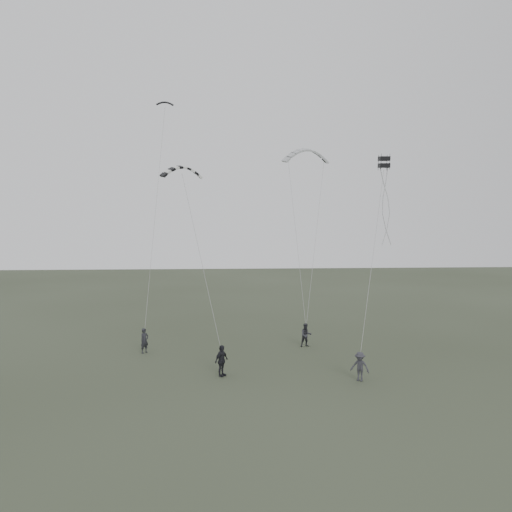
{
  "coord_description": "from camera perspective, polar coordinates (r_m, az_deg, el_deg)",
  "views": [
    {
      "loc": [
        -1.45,
        -29.55,
        9.39
      ],
      "look_at": [
        0.87,
        6.12,
        6.93
      ],
      "focal_mm": 35.0,
      "sensor_mm": 36.0,
      "label": 1
    }
  ],
  "objects": [
    {
      "name": "ground",
      "position": [
        31.04,
        -0.9,
        -13.67
      ],
      "size": [
        140.0,
        140.0,
        0.0
      ],
      "primitive_type": "plane",
      "color": "#323927",
      "rests_on": "ground"
    },
    {
      "name": "kite_box",
      "position": [
        33.86,
        14.42,
        10.35
      ],
      "size": [
        0.68,
        0.72,
        0.76
      ],
      "primitive_type": null,
      "rotation": [
        0.07,
        0.0,
        -0.03
      ],
      "color": "black",
      "rests_on": "flyer_far"
    },
    {
      "name": "flyer_right",
      "position": [
        38.13,
        5.74,
        -8.98
      ],
      "size": [
        0.93,
        0.77,
        1.76
      ],
      "primitive_type": "imported",
      "rotation": [
        0.0,
        0.0,
        0.12
      ],
      "color": "#28282E",
      "rests_on": "ground"
    },
    {
      "name": "flyer_left",
      "position": [
        37.04,
        -12.62,
        -9.42
      ],
      "size": [
        0.76,
        0.77,
        1.79
      ],
      "primitive_type": "imported",
      "rotation": [
        0.0,
        0.0,
        0.8
      ],
      "color": "black",
      "rests_on": "ground"
    },
    {
      "name": "kite_striped",
      "position": [
        35.09,
        -8.46,
        10.0
      ],
      "size": [
        3.01,
        1.97,
        1.27
      ],
      "primitive_type": null,
      "rotation": [
        0.22,
        0.0,
        0.39
      ],
      "color": "black",
      "rests_on": "flyer_center"
    },
    {
      "name": "flyer_far",
      "position": [
        30.7,
        11.78,
        -12.26
      ],
      "size": [
        1.29,
        1.14,
        1.73
      ],
      "primitive_type": "imported",
      "rotation": [
        0.0,
        0.0,
        -0.57
      ],
      "color": "#2D2D33",
      "rests_on": "ground"
    },
    {
      "name": "kite_dark_small",
      "position": [
        44.06,
        -10.37,
        16.89
      ],
      "size": [
        1.47,
        0.74,
        0.59
      ],
      "primitive_type": null,
      "rotation": [
        0.33,
        0.0,
        0.14
      ],
      "color": "black",
      "rests_on": "flyer_left"
    },
    {
      "name": "kite_pale_large",
      "position": [
        46.51,
        5.77,
        11.97
      ],
      "size": [
        4.46,
        2.13,
        1.92
      ],
      "primitive_type": null,
      "rotation": [
        0.26,
        0.0,
        0.18
      ],
      "color": "#AAADB0",
      "rests_on": "flyer_right"
    },
    {
      "name": "flyer_center",
      "position": [
        31.01,
        -3.97,
        -11.85
      ],
      "size": [
        1.06,
        1.17,
        1.91
      ],
      "primitive_type": "imported",
      "rotation": [
        0.0,
        0.0,
        0.9
      ],
      "color": "black",
      "rests_on": "ground"
    }
  ]
}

